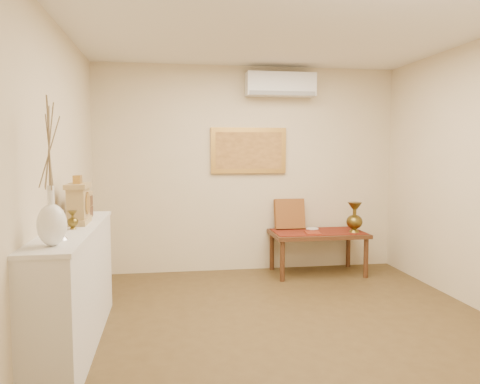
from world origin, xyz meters
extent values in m
plane|color=brown|center=(0.00, 0.00, 0.00)|extent=(4.50, 4.50, 0.00)
plane|color=white|center=(0.00, 0.00, 2.70)|extent=(4.50, 4.50, 0.00)
cube|color=beige|center=(0.00, 2.25, 1.35)|extent=(4.00, 0.02, 2.70)
cube|color=beige|center=(0.00, -2.25, 1.35)|extent=(4.00, 0.02, 2.70)
cube|color=beige|center=(-2.00, 0.00, 1.35)|extent=(0.02, 4.50, 2.70)
cube|color=maroon|center=(0.85, 1.88, 0.55)|extent=(1.14, 0.59, 0.01)
cylinder|color=white|center=(0.83, 2.05, 0.56)|extent=(0.17, 0.17, 0.01)
cube|color=maroon|center=(0.74, 1.75, 0.56)|extent=(0.21, 0.27, 0.01)
cube|color=maroon|center=(0.54, 2.13, 0.76)|extent=(0.40, 0.18, 0.41)
cube|color=white|center=(-1.82, 0.00, 0.47)|extent=(0.35, 2.00, 0.95)
cube|color=white|center=(-1.82, 0.00, 0.96)|extent=(0.37, 2.02, 0.03)
cube|color=tan|center=(-1.81, 0.20, 1.00)|extent=(0.16, 0.36, 0.05)
cube|color=tan|center=(-1.81, 0.20, 1.16)|extent=(0.14, 0.30, 0.25)
cylinder|color=beige|center=(-1.74, 0.20, 1.16)|extent=(0.01, 0.17, 0.17)
cylinder|color=#B48639|center=(-1.73, 0.20, 1.16)|extent=(0.01, 0.19, 0.19)
cube|color=tan|center=(-1.81, 0.20, 1.30)|extent=(0.17, 0.34, 0.04)
cube|color=#B48639|center=(-1.81, 0.20, 1.35)|extent=(0.06, 0.11, 0.07)
cube|color=tan|center=(-1.83, 0.52, 1.09)|extent=(0.15, 0.20, 0.22)
cube|color=#4E2B17|center=(-1.76, 0.52, 1.04)|extent=(0.01, 0.17, 0.09)
cube|color=#4E2B17|center=(-1.76, 0.52, 1.14)|extent=(0.01, 0.17, 0.09)
cube|color=tan|center=(-1.83, 0.52, 1.21)|extent=(0.16, 0.21, 0.02)
cube|color=#4E2B17|center=(0.85, 1.88, 0.53)|extent=(1.20, 0.70, 0.05)
cylinder|color=#4E2B17|center=(0.31, 1.59, 0.25)|extent=(0.06, 0.06, 0.50)
cylinder|color=#4E2B17|center=(1.39, 1.59, 0.25)|extent=(0.06, 0.06, 0.50)
cylinder|color=#4E2B17|center=(0.31, 2.17, 0.25)|extent=(0.06, 0.06, 0.50)
cylinder|color=#4E2B17|center=(1.39, 2.17, 0.25)|extent=(0.06, 0.06, 0.50)
cube|color=#B48639|center=(0.00, 2.23, 1.60)|extent=(1.00, 0.05, 0.60)
cube|color=#C38B43|center=(0.00, 2.20, 1.60)|extent=(0.88, 0.01, 0.48)
cube|color=silver|center=(0.40, 2.12, 2.45)|extent=(0.90, 0.24, 0.30)
cube|color=gray|center=(0.40, 2.00, 2.33)|extent=(0.86, 0.02, 0.05)
camera|label=1|loc=(-1.07, -3.87, 1.59)|focal=35.00mm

